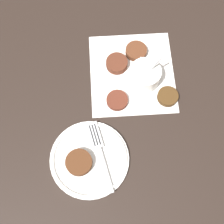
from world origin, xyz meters
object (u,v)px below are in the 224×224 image
Objects in this scene: sauce_bowl at (143,76)px; serving_plate at (89,159)px; fritter_on_plate at (79,162)px; fork at (99,148)px.

sauce_bowl is 0.27m from serving_plate.
fritter_on_plate is 0.06m from fork.
fritter_on_plate is at bearing 102.82° from serving_plate.
sauce_bowl reaches higher than fork.
fritter_on_plate is 0.35× the size of fork.
serving_plate is at bearing -77.18° from fritter_on_plate.
sauce_bowl reaches higher than fritter_on_plate.
fork is (0.02, -0.03, 0.01)m from serving_plate.
sauce_bowl is 0.30m from fritter_on_plate.
sauce_bowl is 1.55× the size of fritter_on_plate.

